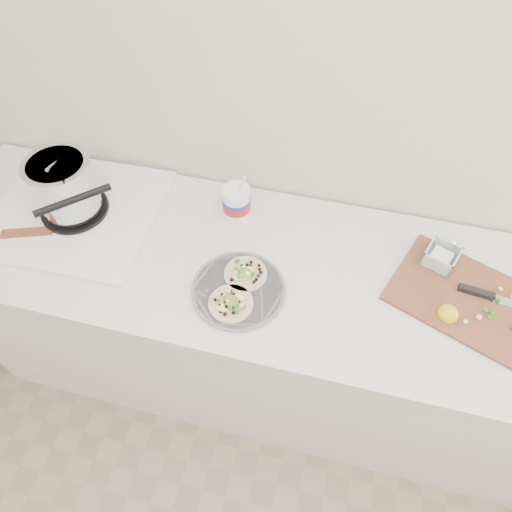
% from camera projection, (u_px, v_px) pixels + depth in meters
% --- Properties ---
extents(counter, '(2.44, 0.66, 0.90)m').
position_uv_depth(counter, '(282.00, 332.00, 1.81)').
color(counter, silver).
rests_on(counter, ground).
extents(stove, '(0.57, 0.53, 0.27)m').
position_uv_depth(stove, '(69.00, 195.00, 1.52)').
color(stove, silver).
rests_on(stove, counter).
extents(taco_plate, '(0.29, 0.29, 0.04)m').
position_uv_depth(taco_plate, '(238.00, 288.00, 1.38)').
color(taco_plate, slate).
rests_on(taco_plate, counter).
extents(tub, '(0.10, 0.10, 0.22)m').
position_uv_depth(tub, '(237.00, 200.00, 1.53)').
color(tub, white).
rests_on(tub, counter).
extents(cutboard, '(0.52, 0.44, 0.07)m').
position_uv_depth(cutboard, '(468.00, 293.00, 1.37)').
color(cutboard, brown).
rests_on(cutboard, counter).
extents(bacon_plate, '(0.26, 0.26, 0.02)m').
position_uv_depth(bacon_plate, '(28.00, 234.00, 1.52)').
color(bacon_plate, beige).
rests_on(bacon_plate, counter).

